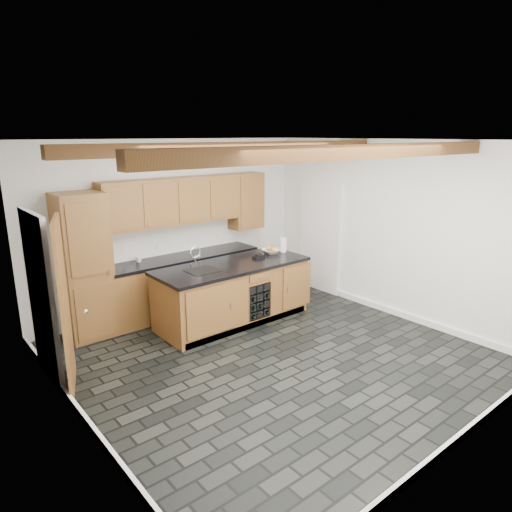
# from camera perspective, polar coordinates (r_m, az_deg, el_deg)

# --- Properties ---
(ground) EXTENTS (5.00, 5.00, 0.00)m
(ground) POSITION_cam_1_polar(r_m,az_deg,el_deg) (6.27, 2.15, -12.27)
(ground) COLOR black
(ground) RESTS_ON ground
(room_shell) EXTENTS (5.01, 5.00, 5.00)m
(room_shell) POSITION_cam_1_polar(r_m,az_deg,el_deg) (6.07, -1.64, 2.21)
(room_shell) COLOR white
(room_shell) RESTS_ON ground
(back_cabinetry) EXTENTS (3.65, 0.62, 2.20)m
(back_cabinetry) POSITION_cam_1_polar(r_m,az_deg,el_deg) (7.45, -11.47, -0.00)
(back_cabinetry) COLOR brown
(back_cabinetry) RESTS_ON ground
(island) EXTENTS (2.48, 0.96, 0.93)m
(island) POSITION_cam_1_polar(r_m,az_deg,el_deg) (7.18, -2.81, -4.60)
(island) COLOR brown
(island) RESTS_ON ground
(faucet) EXTENTS (0.45, 0.40, 0.34)m
(faucet) POSITION_cam_1_polar(r_m,az_deg,el_deg) (6.76, -6.89, -1.48)
(faucet) COLOR black
(faucet) RESTS_ON island
(kitchen_scale) EXTENTS (0.20, 0.13, 0.06)m
(kitchen_scale) POSITION_cam_1_polar(r_m,az_deg,el_deg) (7.38, 0.34, -0.01)
(kitchen_scale) COLOR black
(kitchen_scale) RESTS_ON island
(fruit_bowl) EXTENTS (0.31, 0.31, 0.07)m
(fruit_bowl) POSITION_cam_1_polar(r_m,az_deg,el_deg) (7.66, 1.87, 0.59)
(fruit_bowl) COLOR beige
(fruit_bowl) RESTS_ON island
(fruit_cluster) EXTENTS (0.16, 0.17, 0.07)m
(fruit_cluster) POSITION_cam_1_polar(r_m,az_deg,el_deg) (7.65, 1.87, 0.87)
(fruit_cluster) COLOR #B0172A
(fruit_cluster) RESTS_ON fruit_bowl
(paper_towel) EXTENTS (0.12, 0.12, 0.24)m
(paper_towel) POSITION_cam_1_polar(r_m,az_deg,el_deg) (7.75, 3.41, 1.39)
(paper_towel) COLOR white
(paper_towel) RESTS_ON island
(mug) EXTENTS (0.13, 0.13, 0.10)m
(mug) POSITION_cam_1_polar(r_m,az_deg,el_deg) (7.36, -14.47, -0.39)
(mug) COLOR white
(mug) RESTS_ON back_cabinetry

